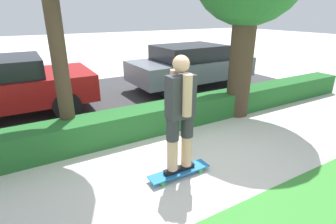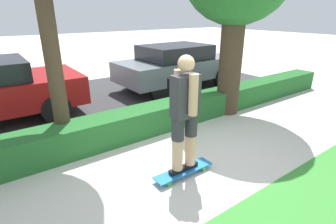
% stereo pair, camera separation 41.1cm
% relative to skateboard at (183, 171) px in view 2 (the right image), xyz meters
% --- Properties ---
extents(ground_plane, '(60.00, 60.00, 0.00)m').
position_rel_skateboard_xyz_m(ground_plane, '(0.32, 0.07, -0.08)').
color(ground_plane, beige).
extents(street_asphalt, '(12.47, 5.00, 0.01)m').
position_rel_skateboard_xyz_m(street_asphalt, '(0.32, 4.27, -0.07)').
color(street_asphalt, '#38383A').
rests_on(street_asphalt, ground_plane).
extents(hedge_row, '(12.47, 0.60, 0.55)m').
position_rel_skateboard_xyz_m(hedge_row, '(0.32, 1.67, 0.20)').
color(hedge_row, '#236028').
rests_on(hedge_row, ground_plane).
extents(skateboard, '(0.99, 0.24, 0.09)m').
position_rel_skateboard_xyz_m(skateboard, '(0.00, 0.00, 0.00)').
color(skateboard, '#1E6BAD').
rests_on(skateboard, ground_plane).
extents(skater_person, '(0.51, 0.45, 1.75)m').
position_rel_skateboard_xyz_m(skater_person, '(-0.00, 0.00, 0.95)').
color(skater_person, black).
rests_on(skater_person, skateboard).
extents(parked_car_middle, '(4.09, 1.90, 1.39)m').
position_rel_skateboard_xyz_m(parked_car_middle, '(3.02, 4.09, 0.67)').
color(parked_car_middle, slate).
rests_on(parked_car_middle, ground_plane).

